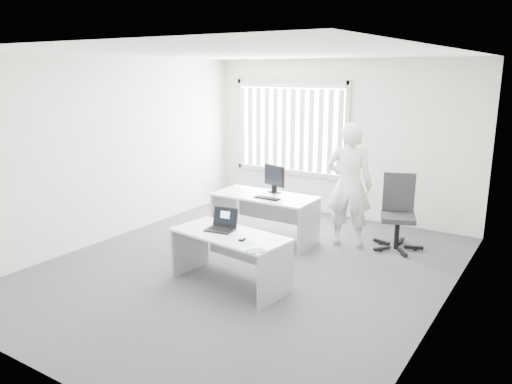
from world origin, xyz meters
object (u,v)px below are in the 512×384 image
Objects in this scene: desk_far at (265,208)px; laptop at (220,221)px; person at (349,185)px; monitor at (274,179)px; desk_near at (230,248)px; office_chair at (397,226)px.

desk_far is 4.74× the size of laptop.
monitor is at bearing -1.56° from person.
desk_far reaches higher than desk_near.
office_chair reaches higher than laptop.
person is 5.58× the size of laptop.
monitor is (-1.14, -0.26, 0.01)m from person.
monitor is (-0.32, 1.86, 0.14)m from laptop.
desk_near is at bearing -72.75° from desk_far.
laptop is at bearing -62.86° from monitor.
desk_near is at bearing 58.65° from person.
laptop is (0.36, -1.64, 0.28)m from desk_far.
laptop reaches higher than desk_far.
laptop is at bearing -77.78° from desk_far.
office_chair is 0.94m from person.
office_chair is at bearing -172.10° from person.
office_chair reaches higher than desk_near.
person reaches higher than office_chair.
monitor is (-0.49, 1.89, 0.46)m from desk_near.
desk_far is 1.34m from person.
person reaches higher than desk_far.
person reaches higher than laptop.
person is 2.28m from laptop.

